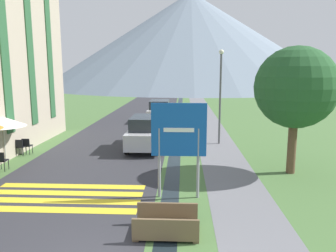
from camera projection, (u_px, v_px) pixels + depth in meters
name	position (u px, v px, depth m)	size (l,w,h in m)	color
ground_plane	(163.00, 124.00, 26.38)	(160.00, 160.00, 0.00)	#476B38
road	(146.00, 109.00, 36.34)	(6.40, 60.00, 0.01)	#2D2D33
footpath	(201.00, 109.00, 36.05)	(2.20, 60.00, 0.01)	slate
drainage_channel	(180.00, 109.00, 36.16)	(0.60, 60.00, 0.00)	black
crosswalk_marking	(63.00, 197.00, 11.28)	(5.44, 2.54, 0.01)	yellow
mountain_distant	(191.00, 40.00, 84.94)	(74.93, 74.93, 23.76)	slate
road_sign	(179.00, 137.00, 10.90)	(1.85, 0.11, 3.26)	gray
footbridge	(166.00, 226.00, 8.74)	(1.70, 1.10, 0.65)	brown
parked_car_near	(147.00, 132.00, 18.09)	(1.96, 4.44, 1.82)	#B2B2B7
parked_car_far	(160.00, 111.00, 27.33)	(1.89, 4.24, 1.82)	silver
cafe_chair_near_right	(1.00, 160.00, 14.09)	(0.40, 0.40, 0.85)	black
cafe_chair_far_right	(27.00, 145.00, 16.84)	(0.40, 0.40, 0.85)	black
cafe_chair_far_left	(20.00, 146.00, 16.59)	(0.40, 0.40, 0.85)	black
cafe_umbrella_middle_white	(3.00, 122.00, 15.18)	(2.08, 2.08, 2.19)	#B7B2A8
streetlamp	(220.00, 89.00, 18.88)	(0.28, 0.28, 5.46)	#515156
tree_by_path	(296.00, 88.00, 13.32)	(3.35, 3.35, 5.30)	brown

